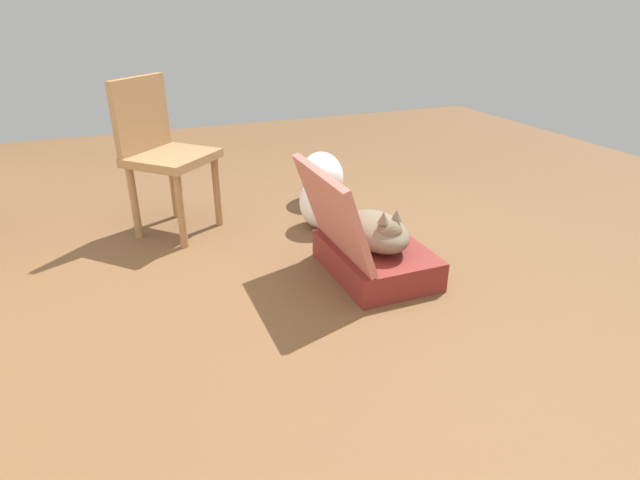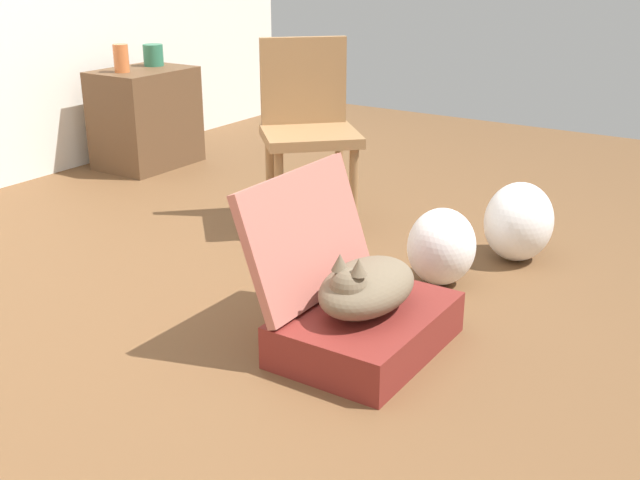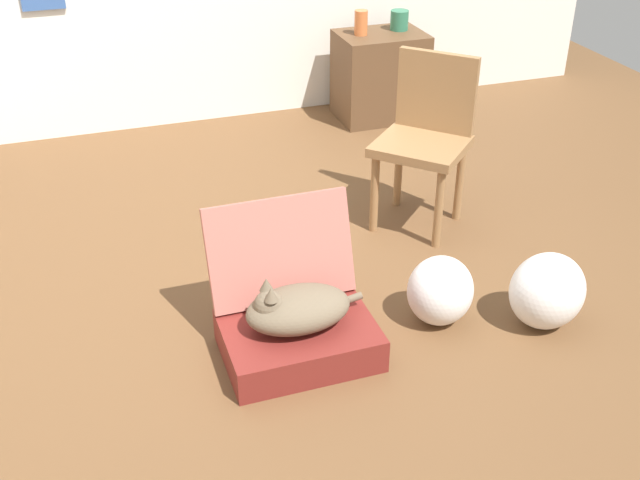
{
  "view_description": "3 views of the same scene",
  "coord_description": "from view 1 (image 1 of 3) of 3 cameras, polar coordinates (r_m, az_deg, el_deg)",
  "views": [
    {
      "loc": [
        -2.1,
        0.63,
        1.3
      ],
      "look_at": [
        -0.0,
        -0.23,
        0.25
      ],
      "focal_mm": 29.11,
      "sensor_mm": 36.0,
      "label": 1
    },
    {
      "loc": [
        -2.1,
        -1.75,
        1.33
      ],
      "look_at": [
        0.21,
        -0.23,
        0.28
      ],
      "focal_mm": 43.83,
      "sensor_mm": 36.0,
      "label": 2
    },
    {
      "loc": [
        -0.72,
        -3.0,
        2.09
      ],
      "look_at": [
        0.24,
        -0.18,
        0.32
      ],
      "focal_mm": 43.15,
      "sensor_mm": 36.0,
      "label": 3
    }
  ],
  "objects": [
    {
      "name": "suitcase_base",
      "position": [
        2.72,
        6.13,
        -2.11
      ],
      "size": [
        0.63,
        0.46,
        0.15
      ],
      "primitive_type": "cube",
      "color": "maroon",
      "rests_on": "ground"
    },
    {
      "name": "chair",
      "position": [
        3.22,
        -17.0,
        9.52
      ],
      "size": [
        0.61,
        0.61,
        0.91
      ],
      "rotation": [
        0.0,
        0.0,
        -0.8
      ],
      "color": "olive",
      "rests_on": "ground"
    },
    {
      "name": "ground_plane",
      "position": [
        2.55,
        -4.78,
        -5.96
      ],
      "size": [
        7.68,
        7.68,
        0.0
      ],
      "primitive_type": "plane",
      "color": "brown",
      "rests_on": "ground"
    },
    {
      "name": "plastic_bag_white",
      "position": [
        3.22,
        0.23,
        4.13
      ],
      "size": [
        0.3,
        0.28,
        0.32
      ],
      "primitive_type": "ellipsoid",
      "color": "white",
      "rests_on": "ground"
    },
    {
      "name": "plastic_bag_clear",
      "position": [
        3.66,
        0.17,
        6.92
      ],
      "size": [
        0.34,
        0.3,
        0.35
      ],
      "primitive_type": "ellipsoid",
      "color": "white",
      "rests_on": "ground"
    },
    {
      "name": "cat",
      "position": [
        2.64,
        6.4,
        1.01
      ],
      "size": [
        0.52,
        0.28,
        0.24
      ],
      "color": "brown",
      "rests_on": "suitcase_base"
    },
    {
      "name": "suitcase_lid",
      "position": [
        2.49,
        1.4,
        3.04
      ],
      "size": [
        0.63,
        0.18,
        0.44
      ],
      "primitive_type": "cube",
      "rotation": [
        1.24,
        0.0,
        0.0
      ],
      "color": "#B26356",
      "rests_on": "suitcase_base"
    }
  ]
}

